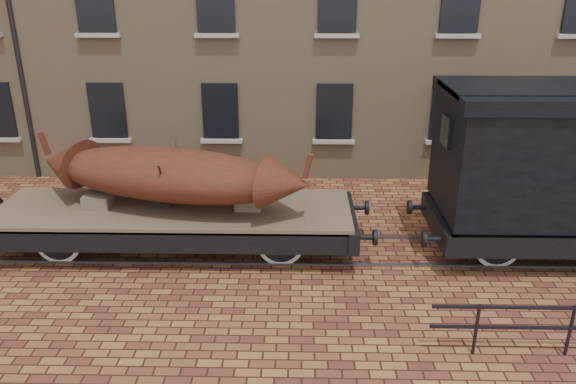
{
  "coord_description": "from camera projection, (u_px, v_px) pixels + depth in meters",
  "views": [
    {
      "loc": [
        -0.07,
        -11.94,
        6.27
      ],
      "look_at": [
        -0.33,
        0.5,
        1.3
      ],
      "focal_mm": 35.0,
      "sensor_mm": 36.0,
      "label": 1
    }
  ],
  "objects": [
    {
      "name": "flatcar_wagon",
      "position": [
        174.0,
        216.0,
        13.14
      ],
      "size": [
        9.3,
        2.52,
        1.4
      ],
      "color": "brown",
      "rests_on": "ground"
    },
    {
      "name": "ground",
      "position": [
        301.0,
        250.0,
        13.41
      ],
      "size": [
        90.0,
        90.0,
        0.0
      ],
      "primitive_type": "plane",
      "color": "#572920"
    },
    {
      "name": "rail_track",
      "position": [
        301.0,
        249.0,
        13.4
      ],
      "size": [
        30.0,
        1.52,
        0.06
      ],
      "color": "#59595E",
      "rests_on": "ground"
    },
    {
      "name": "iron_boat",
      "position": [
        170.0,
        174.0,
        12.75
      ],
      "size": [
        6.61,
        3.12,
        1.59
      ],
      "color": "#5C2517",
      "rests_on": "flatcar_wagon"
    }
  ]
}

